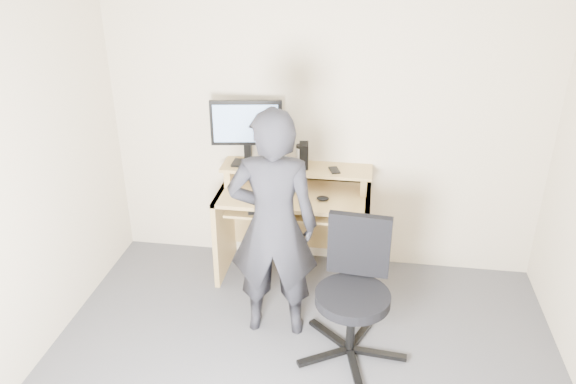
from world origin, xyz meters
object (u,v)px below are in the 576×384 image
(desk, at_px, (295,211))
(person, at_px, (273,226))
(office_chair, at_px, (354,285))
(monitor, at_px, (246,127))

(desk, relative_size, person, 0.72)
(person, bearing_deg, desk, -96.85)
(desk, height_order, office_chair, office_chair)
(person, bearing_deg, office_chair, 161.81)
(monitor, distance_m, person, 0.99)
(monitor, xyz_separation_m, office_chair, (0.92, -0.98, -0.72))
(desk, bearing_deg, monitor, 171.16)
(office_chair, bearing_deg, desk, 124.75)
(desk, bearing_deg, person, -93.10)
(desk, xyz_separation_m, office_chair, (0.52, -0.92, -0.03))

